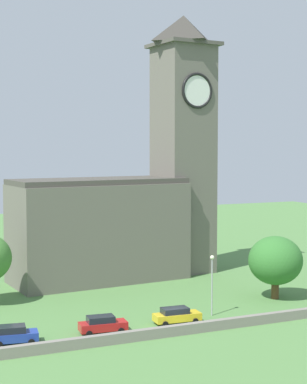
{
  "coord_description": "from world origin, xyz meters",
  "views": [
    {
      "loc": [
        -27.86,
        -55.72,
        17.9
      ],
      "look_at": [
        2.0,
        9.97,
        12.77
      ],
      "focal_mm": 59.77,
      "sensor_mm": 36.0,
      "label": 1
    }
  ],
  "objects_px": {
    "car_blue": "(14,335)",
    "streetlamp_west_mid": "(212,275)",
    "car_yellow": "(176,315)",
    "tree_by_tower": "(275,261)",
    "church": "(132,195)",
    "car_red": "(102,324)"
  },
  "relations": [
    {
      "from": "car_blue",
      "to": "streetlamp_west_mid",
      "type": "relative_size",
      "value": 0.68
    },
    {
      "from": "car_yellow",
      "to": "tree_by_tower",
      "type": "bearing_deg",
      "value": 16.76
    },
    {
      "from": "car_yellow",
      "to": "car_blue",
      "type": "bearing_deg",
      "value": 179.9
    },
    {
      "from": "church",
      "to": "car_red",
      "type": "distance_m",
      "value": 28.81
    },
    {
      "from": "church",
      "to": "car_yellow",
      "type": "relative_size",
      "value": 7.38
    },
    {
      "from": "church",
      "to": "car_blue",
      "type": "height_order",
      "value": "church"
    },
    {
      "from": "streetlamp_west_mid",
      "to": "car_yellow",
      "type": "bearing_deg",
      "value": -166.74
    },
    {
      "from": "car_yellow",
      "to": "streetlamp_west_mid",
      "type": "xyz_separation_m",
      "value": [
        4.75,
        1.12,
        3.54
      ]
    },
    {
      "from": "church",
      "to": "streetlamp_west_mid",
      "type": "distance_m",
      "value": 23.41
    },
    {
      "from": "church",
      "to": "car_blue",
      "type": "bearing_deg",
      "value": -132.28
    },
    {
      "from": "car_blue",
      "to": "streetlamp_west_mid",
      "type": "bearing_deg",
      "value": 2.94
    },
    {
      "from": "car_blue",
      "to": "car_red",
      "type": "distance_m",
      "value": 8.46
    },
    {
      "from": "car_blue",
      "to": "car_red",
      "type": "relative_size",
      "value": 0.93
    },
    {
      "from": "car_yellow",
      "to": "tree_by_tower",
      "type": "relative_size",
      "value": 0.66
    },
    {
      "from": "streetlamp_west_mid",
      "to": "car_red",
      "type": "bearing_deg",
      "value": -174.57
    },
    {
      "from": "streetlamp_west_mid",
      "to": "tree_by_tower",
      "type": "xyz_separation_m",
      "value": [
        10.52,
        3.48,
        0.18
      ]
    },
    {
      "from": "church",
      "to": "car_blue",
      "type": "xyz_separation_m",
      "value": [
        -21.34,
        -23.47,
        -10.37
      ]
    },
    {
      "from": "car_red",
      "to": "tree_by_tower",
      "type": "distance_m",
      "value": 24.03
    },
    {
      "from": "church",
      "to": "streetlamp_west_mid",
      "type": "relative_size",
      "value": 5.62
    },
    {
      "from": "streetlamp_west_mid",
      "to": "tree_by_tower",
      "type": "relative_size",
      "value": 0.87
    },
    {
      "from": "church",
      "to": "car_red",
      "type": "xyz_separation_m",
      "value": [
        -12.88,
        -23.6,
        -10.37
      ]
    },
    {
      "from": "church",
      "to": "car_yellow",
      "type": "height_order",
      "value": "church"
    }
  ]
}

